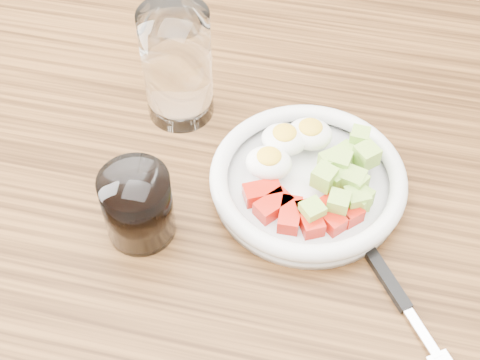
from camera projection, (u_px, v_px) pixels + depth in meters
The scene contains 5 objects.
dining_table at pixel (246, 253), 0.83m from camera, with size 1.50×0.90×0.77m.
bowl at pixel (308, 177), 0.75m from camera, with size 0.22×0.22×0.06m.
fork at pixel (396, 293), 0.68m from camera, with size 0.13×0.17×0.01m.
water_glass at pixel (177, 65), 0.79m from camera, with size 0.08×0.08×0.15m, color white.
coffee_glass at pixel (138, 206), 0.70m from camera, with size 0.07×0.07×0.09m.
Camera 1 is at (0.09, -0.44, 1.38)m, focal length 50.00 mm.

